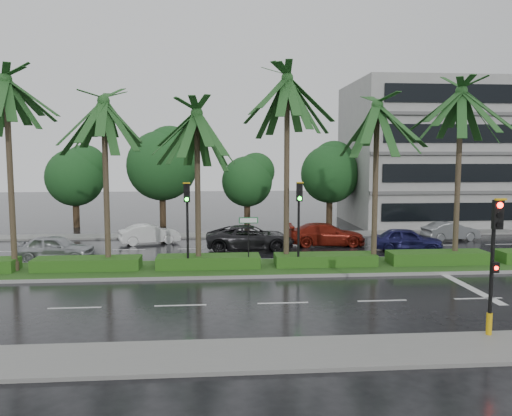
{
  "coord_description": "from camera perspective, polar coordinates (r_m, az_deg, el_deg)",
  "views": [
    {
      "loc": [
        -2.59,
        -23.98,
        5.73
      ],
      "look_at": [
        -0.54,
        1.5,
        3.1
      ],
      "focal_mm": 35.0,
      "sensor_mm": 36.0,
      "label": 1
    }
  ],
  "objects": [
    {
      "name": "signal_median_left",
      "position": [
        24.47,
        -7.87,
        -0.6
      ],
      "size": [
        0.34,
        0.42,
        4.36
      ],
      "color": "black",
      "rests_on": "median"
    },
    {
      "name": "lane_markings",
      "position": [
        24.88,
        8.68,
        -7.5
      ],
      "size": [
        34.0,
        13.06,
        0.01
      ],
      "color": "silver",
      "rests_on": "ground"
    },
    {
      "name": "car_grey",
      "position": [
        36.88,
        21.34,
        -2.48
      ],
      "size": [
        1.87,
        4.01,
        1.27
      ],
      "primitive_type": "imported",
      "rotation": [
        0.0,
        0.0,
        1.71
      ],
      "color": "slate",
      "rests_on": "ground"
    },
    {
      "name": "building",
      "position": [
        46.32,
        20.54,
        5.83
      ],
      "size": [
        16.0,
        10.0,
        12.0
      ],
      "primitive_type": "cube",
      "color": "gray",
      "rests_on": "ground"
    },
    {
      "name": "car_blue",
      "position": [
        31.81,
        16.87,
        -3.47
      ],
      "size": [
        2.62,
        4.45,
        1.42
      ],
      "primitive_type": "imported",
      "rotation": [
        0.0,
        0.0,
        1.33
      ],
      "color": "#1A1A4F",
      "rests_on": "ground"
    },
    {
      "name": "car_silver",
      "position": [
        29.79,
        -21.99,
        -4.25
      ],
      "size": [
        2.02,
        4.34,
        1.44
      ],
      "primitive_type": "imported",
      "rotation": [
        0.0,
        0.0,
        1.49
      ],
      "color": "#AAACB2",
      "rests_on": "ground"
    },
    {
      "name": "car_white",
      "position": [
        33.77,
        -12.06,
        -2.92
      ],
      "size": [
        2.44,
        4.15,
        1.29
      ],
      "primitive_type": "imported",
      "rotation": [
        0.0,
        0.0,
        1.86
      ],
      "color": "silver",
      "rests_on": "ground"
    },
    {
      "name": "signal_median_right",
      "position": [
        24.77,
        4.94,
        -0.49
      ],
      "size": [
        0.34,
        0.42,
        4.36
      ],
      "color": "black",
      "rests_on": "median"
    },
    {
      "name": "far_sidewalk",
      "position": [
        36.51,
        -0.47,
        -3.07
      ],
      "size": [
        40.0,
        2.0,
        0.12
      ],
      "primitive_type": "cube",
      "color": "slate",
      "rests_on": "ground"
    },
    {
      "name": "near_sidewalk",
      "position": [
        15.12,
        5.84,
        -16.18
      ],
      "size": [
        40.0,
        2.4,
        0.12
      ],
      "primitive_type": "cube",
      "color": "slate",
      "rests_on": "ground"
    },
    {
      "name": "street_sign",
      "position": [
        24.77,
        -0.87,
        -2.5
      ],
      "size": [
        0.95,
        0.09,
        2.6
      ],
      "color": "black",
      "rests_on": "median"
    },
    {
      "name": "signal_near",
      "position": [
        17.23,
        25.54,
        -5.5
      ],
      "size": [
        0.34,
        0.45,
        4.36
      ],
      "color": "black",
      "rests_on": "near_sidewalk"
    },
    {
      "name": "car_red",
      "position": [
        32.65,
        8.01,
        -3.01
      ],
      "size": [
        2.2,
        5.07,
        1.45
      ],
      "primitive_type": "imported",
      "rotation": [
        0.0,
        0.0,
        1.54
      ],
      "color": "maroon",
      "rests_on": "ground"
    },
    {
      "name": "median",
      "position": [
        25.74,
        1.3,
        -6.82
      ],
      "size": [
        36.0,
        4.0,
        0.15
      ],
      "color": "gray",
      "rests_on": "ground"
    },
    {
      "name": "bg_trees",
      "position": [
        41.62,
        -1.92,
        4.4
      ],
      "size": [
        32.71,
        5.73,
        8.28
      ],
      "color": "#362C18",
      "rests_on": "ground"
    },
    {
      "name": "car_darkgrey",
      "position": [
        30.85,
        -0.65,
        -3.41
      ],
      "size": [
        2.68,
        5.54,
        1.52
      ],
      "primitive_type": "imported",
      "rotation": [
        0.0,
        0.0,
        1.54
      ],
      "color": "black",
      "rests_on": "ground"
    },
    {
      "name": "hedge",
      "position": [
        25.66,
        1.3,
        -6.01
      ],
      "size": [
        35.2,
        1.4,
        0.6
      ],
      "color": "#224D16",
      "rests_on": "median"
    },
    {
      "name": "ground",
      "position": [
        24.79,
        1.54,
        -7.5
      ],
      "size": [
        120.0,
        120.0,
        0.0
      ],
      "primitive_type": "plane",
      "color": "black",
      "rests_on": "ground"
    },
    {
      "name": "palm_row",
      "position": [
        25.14,
        -1.55,
        11.33
      ],
      "size": [
        26.3,
        4.2,
        10.3
      ],
      "color": "#3D3023",
      "rests_on": "median"
    }
  ]
}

